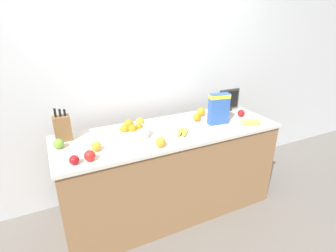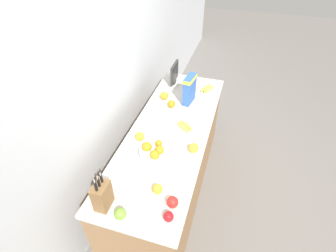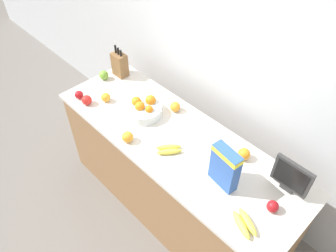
% 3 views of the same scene
% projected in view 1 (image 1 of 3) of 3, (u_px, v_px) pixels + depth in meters
% --- Properties ---
extents(ground_plane, '(14.00, 14.00, 0.00)m').
position_uv_depth(ground_plane, '(170.00, 208.00, 2.71)').
color(ground_plane, slate).
extents(wall_back, '(9.00, 0.06, 2.60)m').
position_uv_depth(wall_back, '(146.00, 72.00, 2.67)').
color(wall_back, silver).
rests_on(wall_back, ground_plane).
extents(counter, '(2.04, 0.69, 0.88)m').
position_uv_depth(counter, '(170.00, 171.00, 2.54)').
color(counter, olive).
rests_on(counter, ground_plane).
extents(knife_block, '(0.13, 0.09, 0.31)m').
position_uv_depth(knife_block, '(62.00, 128.00, 2.14)').
color(knife_block, brown).
rests_on(knife_block, counter).
extents(small_monitor, '(0.24, 0.03, 0.24)m').
position_uv_depth(small_monitor, '(229.00, 100.00, 2.79)').
color(small_monitor, '#2D2D2D').
rests_on(small_monitor, counter).
extents(cereal_box, '(0.20, 0.10, 0.29)m').
position_uv_depth(cereal_box, '(219.00, 108.00, 2.45)').
color(cereal_box, '#2D56A8').
rests_on(cereal_box, counter).
extents(fruit_bowl, '(0.28, 0.28, 0.13)m').
position_uv_depth(fruit_bowl, '(132.00, 132.00, 2.22)').
color(fruit_bowl, silver).
rests_on(fruit_bowl, counter).
extents(banana_bunch_left, '(0.20, 0.16, 0.04)m').
position_uv_depth(banana_bunch_left, '(251.00, 122.00, 2.50)').
color(banana_bunch_left, yellow).
rests_on(banana_bunch_left, counter).
extents(banana_bunch_right, '(0.17, 0.19, 0.04)m').
position_uv_depth(banana_bunch_right, '(182.00, 132.00, 2.29)').
color(banana_bunch_right, yellow).
rests_on(banana_bunch_right, counter).
extents(apple_front, '(0.07, 0.07, 0.07)m').
position_uv_depth(apple_front, '(241.00, 113.00, 2.68)').
color(apple_front, '#A31419').
rests_on(apple_front, counter).
extents(apple_middle, '(0.08, 0.08, 0.08)m').
position_uv_depth(apple_middle, '(59.00, 144.00, 2.02)').
color(apple_middle, '#6B9E33').
rests_on(apple_middle, counter).
extents(apple_by_knife_block, '(0.07, 0.07, 0.07)m').
position_uv_depth(apple_by_knife_block, '(74.00, 160.00, 1.81)').
color(apple_by_knife_block, '#A31419').
rests_on(apple_by_knife_block, counter).
extents(apple_near_bananas, '(0.08, 0.08, 0.08)m').
position_uv_depth(apple_near_bananas, '(90.00, 156.00, 1.85)').
color(apple_near_bananas, red).
rests_on(apple_near_bananas, counter).
extents(orange_back_center, '(0.08, 0.08, 0.08)m').
position_uv_depth(orange_back_center, '(201.00, 112.00, 2.70)').
color(orange_back_center, orange).
rests_on(orange_back_center, counter).
extents(orange_front_right, '(0.08, 0.08, 0.08)m').
position_uv_depth(orange_front_right, '(197.00, 117.00, 2.56)').
color(orange_front_right, orange).
rests_on(orange_front_right, counter).
extents(orange_mid_left, '(0.08, 0.08, 0.08)m').
position_uv_depth(orange_mid_left, '(140.00, 122.00, 2.44)').
color(orange_mid_left, orange).
rests_on(orange_mid_left, counter).
extents(orange_front_center, '(0.07, 0.07, 0.07)m').
position_uv_depth(orange_front_center, '(96.00, 146.00, 1.99)').
color(orange_front_center, orange).
rests_on(orange_front_center, counter).
extents(orange_near_bowl, '(0.08, 0.08, 0.08)m').
position_uv_depth(orange_near_bowl, '(161.00, 142.00, 2.05)').
color(orange_near_bowl, orange).
rests_on(orange_near_bowl, counter).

